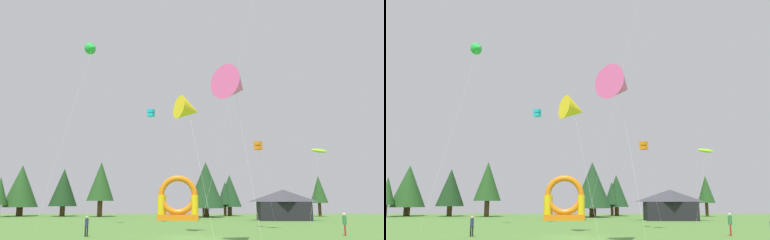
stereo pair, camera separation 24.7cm
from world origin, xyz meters
The scene contains 19 objects.
ground_plane centered at (0.00, 0.00, 0.00)m, with size 120.00×120.00×0.00m, color #548438.
kite_green_delta centered at (-11.15, 11.06, 19.58)m, with size 4.94×3.86×20.36m.
kite_yellow_delta centered at (-0.25, 2.52, 10.58)m, with size 3.47×5.02×11.78m.
kite_orange_box centered at (6.81, 9.57, 8.32)m, with size 2.44×2.53×8.75m.
kite_cyan_box centered at (-5.14, 17.79, 13.52)m, with size 2.64×5.20×13.99m.
kite_lime_parafoil centered at (17.19, 23.09, 9.44)m, with size 3.17×1.46×9.92m.
kite_pink_delta centered at (2.91, -6.07, 10.28)m, with size 3.25×3.25×11.52m.
person_midfield centered at (-8.29, 1.10, 0.95)m, with size 0.35×0.35×1.60m.
person_left_edge centered at (12.48, 2.04, 1.08)m, with size 0.39×0.39×1.81m.
inflatable_yellow_castle centered at (-2.13, 28.97, 2.28)m, with size 5.91×3.80×6.43m.
festival_tent centered at (13.20, 28.50, 2.19)m, with size 7.23×4.38×4.37m.
tree_row_1 centered at (-33.71, 40.21, 4.45)m, with size 2.79×2.79×6.90m.
tree_row_2 centered at (-31.78, 44.44, 5.44)m, with size 6.27×6.27×9.31m.
tree_row_3 centered at (-23.69, 43.68, 5.14)m, with size 5.07×5.07×8.55m.
tree_row_4 centered at (-16.43, 41.60, 6.14)m, with size 4.78×4.78×9.64m.
tree_row_5 centered at (2.25, 40.01, 5.48)m, with size 6.44×6.44×9.47m.
tree_row_6 centered at (5.94, 44.91, 4.09)m, with size 2.84×2.84×6.22m.
tree_row_7 centered at (6.87, 45.80, 4.58)m, with size 4.46×4.46×7.56m.
tree_row_8 centered at (22.75, 42.99, 4.75)m, with size 3.10×3.10×7.21m.
Camera 1 is at (0.25, -32.38, 2.80)m, focal length 38.47 mm.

